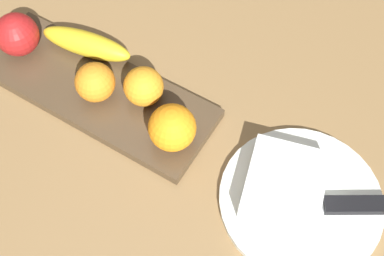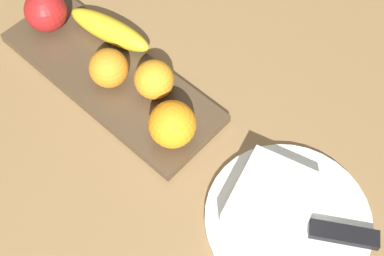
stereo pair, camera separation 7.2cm
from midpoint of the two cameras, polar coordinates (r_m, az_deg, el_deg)
ground_plane at (r=0.81m, az=-7.06°, el=2.91°), size 2.40×2.40×0.00m
fruit_tray at (r=0.82m, az=-6.62°, el=5.52°), size 0.38×0.14×0.02m
apple at (r=0.87m, az=-13.67°, el=12.36°), size 0.07×0.07×0.07m
banana at (r=0.84m, az=-6.75°, el=10.62°), size 0.16×0.07×0.04m
orange_near_apple at (r=0.76m, az=-1.55°, el=5.20°), size 0.06×0.06×0.06m
orange_near_banana at (r=0.72m, az=0.66°, el=0.17°), size 0.07×0.07×0.07m
orange_center at (r=0.78m, az=-6.67°, el=6.43°), size 0.06×0.06×0.06m
dinner_plate at (r=0.72m, az=13.47°, el=-10.06°), size 0.23×0.23×0.01m
folded_napkin at (r=0.71m, az=11.96°, el=-8.06°), size 0.13×0.14×0.03m
knife at (r=0.72m, az=18.13°, el=-11.25°), size 0.16×0.11×0.01m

